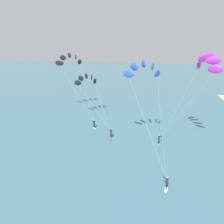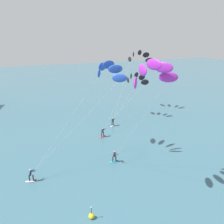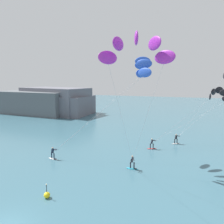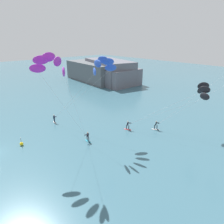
% 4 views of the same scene
% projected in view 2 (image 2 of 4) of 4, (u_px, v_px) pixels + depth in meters
% --- Properties ---
extents(kitesurfer_nearshore, '(13.62, 6.82, 13.41)m').
position_uv_depth(kitesurfer_nearshore, '(106.00, 74.00, 30.25)').
color(kitesurfer_nearshore, white).
rests_on(kitesurfer_nearshore, ground).
extents(kitesurfer_mid_water, '(6.06, 7.82, 14.48)m').
position_uv_depth(kitesurfer_mid_water, '(151.00, 77.00, 22.71)').
color(kitesurfer_mid_water, '#23ADD1').
rests_on(kitesurfer_mid_water, ground).
extents(kitesurfer_far_out, '(12.41, 9.71, 9.43)m').
position_uv_depth(kitesurfer_far_out, '(135.00, 80.00, 45.42)').
color(kitesurfer_far_out, red).
rests_on(kitesurfer_far_out, ground).
extents(kitesurfer_downwind, '(12.52, 10.92, 13.34)m').
position_uv_depth(kitesurfer_downwind, '(139.00, 58.00, 49.30)').
color(kitesurfer_downwind, white).
rests_on(kitesurfer_downwind, ground).
extents(marker_buoy, '(0.56, 0.56, 1.38)m').
position_uv_depth(marker_buoy, '(91.00, 216.00, 21.81)').
color(marker_buoy, yellow).
rests_on(marker_buoy, ground).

